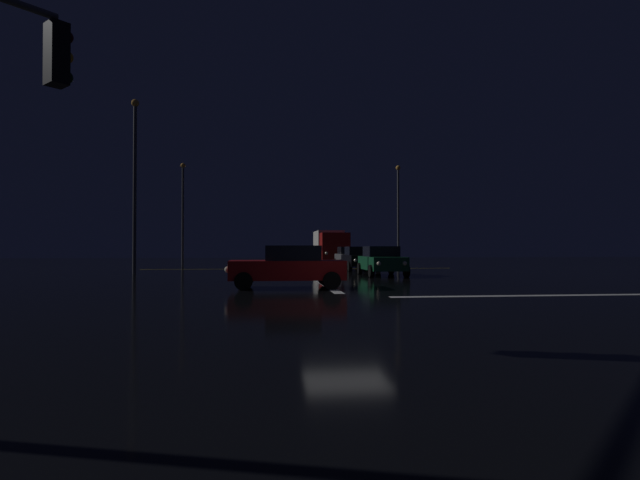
% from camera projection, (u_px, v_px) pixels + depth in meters
% --- Properties ---
extents(ground, '(120.00, 120.00, 0.10)m').
position_uv_depth(ground, '(346.00, 299.00, 14.63)').
color(ground, black).
extents(stop_line_north, '(0.35, 14.98, 0.01)m').
position_uv_depth(stop_line_north, '(317.00, 279.00, 23.31)').
color(stop_line_north, white).
rests_on(stop_line_north, ground).
extents(centre_line_ns, '(22.00, 0.15, 0.01)m').
position_uv_depth(centre_line_ns, '(300.00, 269.00, 34.84)').
color(centre_line_ns, yellow).
rests_on(centre_line_ns, ground).
extents(crosswalk_bar_east, '(14.98, 0.40, 0.01)m').
position_uv_depth(crosswalk_bar_east, '(621.00, 295.00, 15.58)').
color(crosswalk_bar_east, white).
rests_on(crosswalk_bar_east, ground).
extents(sedan_green, '(2.02, 4.33, 1.57)m').
position_uv_depth(sedan_green, '(382.00, 261.00, 26.29)').
color(sedan_green, '#14512D').
rests_on(sedan_green, ground).
extents(sedan_black, '(2.02, 4.33, 1.57)m').
position_uv_depth(sedan_black, '(359.00, 258.00, 32.47)').
color(sedan_black, black).
rests_on(sedan_black, ground).
extents(sedan_gray, '(2.02, 4.33, 1.57)m').
position_uv_depth(sedan_gray, '(350.00, 257.00, 37.81)').
color(sedan_gray, slate).
rests_on(sedan_gray, ground).
extents(box_truck, '(2.68, 8.28, 3.08)m').
position_uv_depth(box_truck, '(330.00, 245.00, 45.61)').
color(box_truck, red).
rests_on(box_truck, ground).
extents(sedan_red_crossing, '(4.33, 2.02, 1.57)m').
position_uv_depth(sedan_red_crossing, '(288.00, 266.00, 18.20)').
color(sedan_red_crossing, maroon).
rests_on(sedan_red_crossing, ground).
extents(streetlamp_left_far, '(0.44, 0.44, 9.06)m').
position_uv_depth(streetlamp_left_far, '(183.00, 206.00, 43.82)').
color(streetlamp_left_far, '#424247').
rests_on(streetlamp_left_far, ground).
extents(streetlamp_left_near, '(0.44, 0.44, 9.95)m').
position_uv_depth(streetlamp_left_near, '(135.00, 174.00, 27.92)').
color(streetlamp_left_near, '#424247').
rests_on(streetlamp_left_near, ground).
extents(streetlamp_right_far, '(0.44, 0.44, 9.20)m').
position_uv_depth(streetlamp_right_far, '(398.00, 207.00, 45.92)').
color(streetlamp_right_far, '#424247').
rests_on(streetlamp_right_far, ground).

